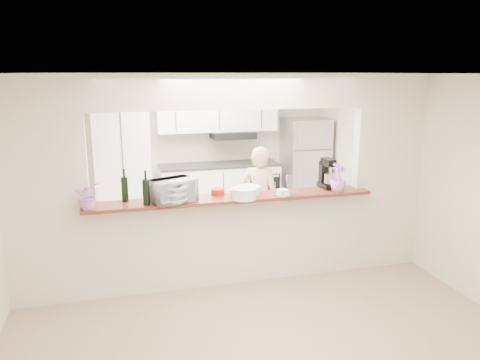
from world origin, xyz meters
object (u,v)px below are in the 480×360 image
object	(u,v)px
refrigerator	(305,165)
stand_mixer	(327,175)
toaster_oven	(173,191)
person	(260,200)

from	to	relation	value
refrigerator	stand_mixer	xyz separation A→B (m)	(-0.80, -2.59, 0.41)
toaster_oven	person	world-z (taller)	person
toaster_oven	stand_mixer	distance (m)	1.96
refrigerator	person	distance (m)	2.29
refrigerator	stand_mixer	distance (m)	2.74
toaster_oven	stand_mixer	world-z (taller)	stand_mixer
refrigerator	person	size ratio (longest dim) A/B	1.12
refrigerator	person	bearing A→B (deg)	-128.59
refrigerator	toaster_oven	world-z (taller)	refrigerator
person	toaster_oven	bearing A→B (deg)	76.05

